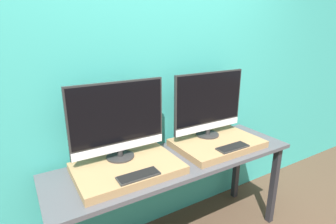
# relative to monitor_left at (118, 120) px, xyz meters

# --- Properties ---
(wall_back) EXTENTS (8.00, 0.04, 2.60)m
(wall_back) POSITION_rel_monitor_left_xyz_m (0.39, 0.22, 0.19)
(wall_back) COLOR teal
(wall_back) RESTS_ON ground_plane
(workbench) EXTENTS (1.88, 0.57, 0.78)m
(workbench) POSITION_rel_monitor_left_xyz_m (0.39, -0.13, -0.42)
(workbench) COLOR #47474C
(workbench) RESTS_ON ground_plane
(wooden_riser_left) EXTENTS (0.68, 0.47, 0.05)m
(wooden_riser_left) POSITION_rel_monitor_left_xyz_m (0.00, -0.12, -0.31)
(wooden_riser_left) COLOR #99754C
(wooden_riser_left) RESTS_ON workbench
(monitor_left) EXTENTS (0.66, 0.19, 0.54)m
(monitor_left) POSITION_rel_monitor_left_xyz_m (0.00, 0.00, 0.00)
(monitor_left) COLOR #282828
(monitor_left) RESTS_ON wooden_riser_left
(keyboard_left) EXTENTS (0.26, 0.10, 0.01)m
(keyboard_left) POSITION_rel_monitor_left_xyz_m (0.00, -0.30, -0.27)
(keyboard_left) COLOR #2D2D2D
(keyboard_left) RESTS_ON wooden_riser_left
(wooden_riser_right) EXTENTS (0.68, 0.47, 0.05)m
(wooden_riser_right) POSITION_rel_monitor_left_xyz_m (0.78, -0.12, -0.31)
(wooden_riser_right) COLOR #99754C
(wooden_riser_right) RESTS_ON workbench
(monitor_right) EXTENTS (0.66, 0.19, 0.54)m
(monitor_right) POSITION_rel_monitor_left_xyz_m (0.78, 0.00, 0.00)
(monitor_right) COLOR #282828
(monitor_right) RESTS_ON wooden_riser_right
(keyboard_right) EXTENTS (0.26, 0.10, 0.01)m
(keyboard_right) POSITION_rel_monitor_left_xyz_m (0.78, -0.30, -0.27)
(keyboard_right) COLOR #2D2D2D
(keyboard_right) RESTS_ON wooden_riser_right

